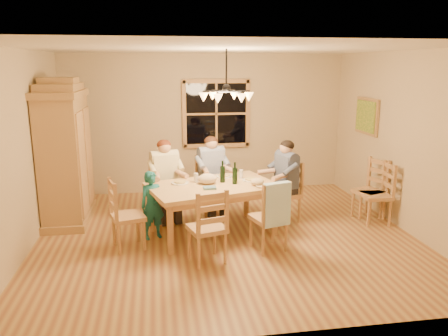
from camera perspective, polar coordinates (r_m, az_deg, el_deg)
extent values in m
plane|color=#965C36|center=(6.60, 0.29, -8.80)|extent=(5.50, 5.50, 0.00)
cube|color=white|center=(6.12, 0.32, 15.34)|extent=(5.50, 5.00, 0.02)
cube|color=#C1B188|center=(8.67, -2.36, 5.78)|extent=(5.50, 0.02, 2.70)
cube|color=#C1B188|center=(6.39, -24.85, 1.85)|extent=(0.02, 5.00, 2.70)
cube|color=#C1B188|center=(7.18, 22.54, 3.21)|extent=(0.02, 5.00, 2.70)
cube|color=black|center=(8.65, -1.03, 7.10)|extent=(1.20, 0.03, 1.20)
cube|color=#B47E4F|center=(8.63, -1.01, 7.09)|extent=(1.30, 0.06, 1.30)
cube|color=#9F7B45|center=(8.17, 18.18, 6.44)|extent=(0.04, 0.78, 0.64)
cube|color=#1E6B2D|center=(8.16, 17.99, 6.44)|extent=(0.02, 0.68, 0.54)
cylinder|color=black|center=(6.11, 0.31, 12.85)|extent=(0.02, 0.02, 0.53)
sphere|color=black|center=(6.12, 0.31, 10.37)|extent=(0.12, 0.12, 0.12)
cylinder|color=black|center=(6.15, 1.80, 10.01)|extent=(0.34, 0.02, 0.02)
cone|color=#FFB259|center=(6.19, 3.27, 9.27)|extent=(0.13, 0.13, 0.12)
cylinder|color=black|center=(6.27, 0.84, 10.08)|extent=(0.19, 0.31, 0.02)
cone|color=#FFB259|center=(6.43, 1.34, 9.44)|extent=(0.13, 0.13, 0.12)
cylinder|color=black|center=(6.25, -0.63, 10.06)|extent=(0.19, 0.31, 0.02)
cone|color=#FFB259|center=(6.38, -1.53, 9.41)|extent=(0.13, 0.13, 0.12)
cylinder|color=black|center=(6.10, -1.20, 9.98)|extent=(0.34, 0.02, 0.02)
cone|color=#FFB259|center=(6.09, -2.70, 9.21)|extent=(0.13, 0.13, 0.12)
cylinder|color=black|center=(5.98, -0.24, 9.92)|extent=(0.19, 0.31, 0.02)
cone|color=#FFB259|center=(5.83, -0.82, 9.05)|extent=(0.13, 0.13, 0.12)
cylinder|color=black|center=(6.00, 1.29, 9.93)|extent=(0.19, 0.31, 0.02)
cone|color=#FFB259|center=(5.89, 2.30, 9.08)|extent=(0.13, 0.13, 0.12)
cube|color=#9F7B45|center=(7.42, -19.99, 0.97)|extent=(0.60, 1.30, 2.00)
cube|color=#9F7B45|center=(7.29, -20.65, 9.06)|extent=(0.66, 1.40, 0.10)
cube|color=#9F7B45|center=(7.28, -20.71, 9.84)|extent=(0.58, 1.00, 0.12)
cube|color=#9F7B45|center=(7.28, -20.78, 10.62)|extent=(0.52, 0.55, 0.10)
cube|color=#B47E4F|center=(7.05, -18.01, 0.50)|extent=(0.03, 0.55, 1.60)
cube|color=#B47E4F|center=(7.69, -17.27, 1.57)|extent=(0.03, 0.55, 1.60)
cube|color=#9F7B45|center=(7.67, -19.44, -5.91)|extent=(0.66, 1.40, 0.12)
cube|color=tan|center=(6.46, -1.51, -2.44)|extent=(2.07, 1.58, 0.06)
cube|color=#B47E4F|center=(6.48, -1.50, -3.13)|extent=(1.88, 1.39, 0.10)
cylinder|color=#B47E4F|center=(5.90, -7.02, -7.99)|extent=(0.09, 0.09, 0.70)
cylinder|color=#B47E4F|center=(6.55, 6.72, -5.80)|extent=(0.09, 0.09, 0.70)
cylinder|color=#B47E4F|center=(6.73, -9.46, -5.36)|extent=(0.09, 0.09, 0.70)
cylinder|color=#B47E4F|center=(7.30, 2.95, -3.70)|extent=(0.09, 0.09, 0.70)
cube|color=#B47E4F|center=(7.17, -7.62, -3.30)|extent=(0.54, 0.53, 0.06)
cube|color=#B47E4F|center=(7.09, -7.69, -1.21)|extent=(0.38, 0.15, 0.54)
cube|color=#B47E4F|center=(7.44, -1.63, -2.57)|extent=(0.54, 0.53, 0.06)
cube|color=#B47E4F|center=(7.37, -1.65, -0.55)|extent=(0.38, 0.15, 0.54)
cube|color=#B47E4F|center=(5.62, -2.26, -7.89)|extent=(0.54, 0.53, 0.06)
cube|color=#B47E4F|center=(5.53, -2.28, -5.28)|extent=(0.38, 0.15, 0.54)
cube|color=#B47E4F|center=(6.01, 5.86, -6.53)|extent=(0.54, 0.53, 0.06)
cube|color=#B47E4F|center=(5.93, 5.92, -4.07)|extent=(0.38, 0.15, 0.54)
cube|color=#B47E4F|center=(6.18, -12.43, -6.24)|extent=(0.53, 0.54, 0.06)
cube|color=#B47E4F|center=(6.09, -12.55, -3.85)|extent=(0.15, 0.38, 0.54)
cube|color=#B47E4F|center=(7.12, 7.94, -3.42)|extent=(0.53, 0.54, 0.06)
cube|color=#B47E4F|center=(7.05, 8.01, -1.32)|extent=(0.15, 0.38, 0.54)
cube|color=beige|center=(7.07, -7.72, -0.27)|extent=(0.45, 0.32, 0.52)
cube|color=#262328|center=(7.14, -7.64, -2.68)|extent=(0.48, 0.51, 0.14)
sphere|color=tan|center=(6.99, -7.81, 2.76)|extent=(0.21, 0.21, 0.21)
ellipsoid|color=#592614|center=(6.98, -7.82, 3.01)|extent=(0.22, 0.22, 0.17)
cube|color=#34498F|center=(7.34, -1.65, 0.36)|extent=(0.45, 0.32, 0.52)
cube|color=#262328|center=(7.41, -1.64, -1.98)|extent=(0.48, 0.51, 0.14)
sphere|color=tan|center=(7.26, -1.67, 3.28)|extent=(0.21, 0.21, 0.21)
ellipsoid|color=#381E11|center=(7.26, -1.68, 3.52)|extent=(0.22, 0.22, 0.17)
cube|color=#45506F|center=(7.02, 8.04, -0.37)|extent=(0.32, 0.45, 0.52)
cube|color=#262328|center=(7.10, 7.96, -2.80)|extent=(0.51, 0.48, 0.14)
sphere|color=tan|center=(6.94, 8.14, 2.68)|extent=(0.21, 0.21, 0.21)
ellipsoid|color=black|center=(6.93, 8.15, 2.92)|extent=(0.22, 0.22, 0.17)
cube|color=#AFD7EE|center=(5.78, 6.88, -4.76)|extent=(0.39, 0.20, 0.58)
cylinder|color=black|center=(6.55, -0.19, -0.46)|extent=(0.08, 0.08, 0.33)
cylinder|color=black|center=(6.45, 1.43, -0.67)|extent=(0.08, 0.08, 0.33)
cylinder|color=white|center=(6.55, -5.77, -1.94)|extent=(0.26, 0.26, 0.02)
cylinder|color=white|center=(6.89, 0.02, -1.09)|extent=(0.26, 0.26, 0.02)
cylinder|color=white|center=(6.68, 3.52, -1.59)|extent=(0.26, 0.26, 0.02)
cylinder|color=silver|center=(6.58, -3.66, -1.27)|extent=(0.06, 0.06, 0.14)
cylinder|color=silver|center=(6.79, 2.25, -0.80)|extent=(0.06, 0.06, 0.14)
ellipsoid|color=tan|center=(6.42, 4.39, -1.79)|extent=(0.20, 0.20, 0.11)
cube|color=slate|center=(6.23, -1.89, -2.60)|extent=(0.21, 0.18, 0.03)
ellipsoid|color=tan|center=(6.49, -2.17, -1.40)|extent=(0.28, 0.22, 0.15)
imported|color=#1B6E7A|center=(6.43, -9.32, -4.81)|extent=(0.43, 0.36, 1.01)
cube|color=#B47E4F|center=(7.38, 19.23, -3.45)|extent=(0.46, 0.48, 0.06)
cube|color=#B47E4F|center=(7.31, 19.39, -1.43)|extent=(0.09, 0.38, 0.54)
cube|color=#B47E4F|center=(7.57, 18.44, -2.98)|extent=(0.56, 0.57, 0.06)
cube|color=#B47E4F|center=(7.50, 18.59, -1.00)|extent=(0.19, 0.37, 0.54)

